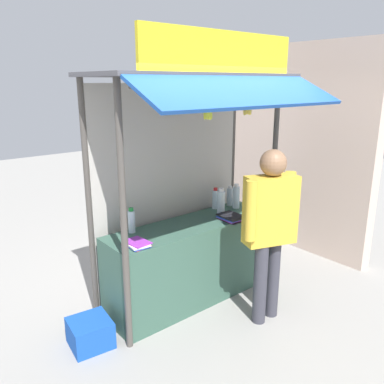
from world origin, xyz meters
name	(u,v)px	position (x,y,z in m)	size (l,w,h in m)	color
ground_plane	(192,298)	(0.00, 0.00, 0.00)	(20.00, 20.00, 0.00)	gray
stall_counter	(192,261)	(0.00, 0.00, 0.45)	(1.96, 0.56, 0.90)	#385B4C
stall_structure	(186,152)	(0.00, 0.09, 1.66)	(2.16, 1.40, 2.79)	#4C4742
water_bottle_far_right	(221,202)	(0.43, 0.01, 1.04)	(0.09, 0.09, 0.31)	silver
water_bottle_left	(230,196)	(0.76, 0.20, 1.01)	(0.07, 0.07, 0.25)	silver
water_bottle_mid_left	(215,199)	(0.54, 0.22, 1.02)	(0.07, 0.07, 0.26)	silver
water_bottle_rear_center	(236,197)	(0.75, 0.08, 1.04)	(0.08, 0.08, 0.30)	silver
water_bottle_front_left	(132,221)	(-0.63, 0.19, 1.02)	(0.07, 0.07, 0.26)	silver
magazine_stack_front_right	(231,217)	(0.40, -0.19, 0.93)	(0.24, 0.28, 0.06)	black
magazine_stack_back_left	(137,244)	(-0.77, -0.13, 0.92)	(0.20, 0.27, 0.04)	red
banana_bunch_inner_left	(208,113)	(-0.13, -0.38, 2.10)	(0.10, 0.10, 0.28)	#332D23
banana_bunch_rightmost	(247,107)	(0.39, -0.38, 2.13)	(0.12, 0.11, 0.27)	#332D23
vendor_person	(270,221)	(0.33, -0.78, 1.06)	(0.67, 0.37, 1.77)	#383842
plastic_crate	(90,333)	(-1.25, -0.04, 0.13)	(0.36, 0.36, 0.25)	#194CB2
neighbour_wall	(296,149)	(2.19, 0.30, 1.44)	(0.20, 2.40, 2.87)	beige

